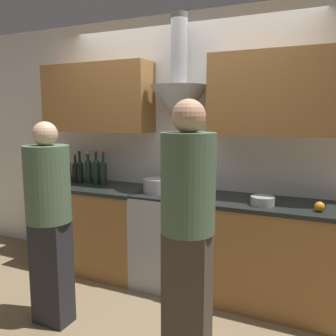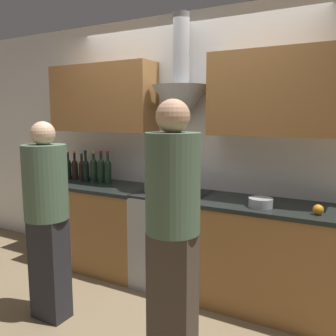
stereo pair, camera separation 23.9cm
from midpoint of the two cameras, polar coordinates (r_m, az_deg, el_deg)
ground_plane at (r=3.41m, az=0.40°, el=-19.93°), size 12.00×12.00×0.00m
wall_back at (r=3.52m, az=4.80°, el=5.90°), size 8.40×0.55×2.60m
counter_left at (r=3.95m, az=-9.62°, el=-8.92°), size 1.25×0.62×0.90m
counter_right at (r=3.21m, az=18.22°, el=-13.42°), size 1.22×0.62×0.90m
stove_range at (r=3.47m, az=2.83°, el=-11.22°), size 0.64×0.60×0.90m
wine_bottle_0 at (r=4.23m, az=-14.95°, el=0.27°), size 0.08×0.08×0.34m
wine_bottle_1 at (r=4.16m, az=-14.15°, el=-0.04°), size 0.07×0.07×0.31m
wine_bottle_2 at (r=4.11m, az=-13.13°, el=-0.09°), size 0.07×0.07×0.33m
wine_bottle_3 at (r=4.05m, az=-12.02°, el=-0.27°), size 0.07×0.07×0.31m
wine_bottle_4 at (r=3.97m, az=-11.37°, el=-0.24°), size 0.07×0.07×0.34m
wine_bottle_5 at (r=3.93m, az=-10.13°, el=-0.18°), size 0.08×0.08×0.34m
wine_bottle_6 at (r=3.86m, az=-8.94°, el=-0.27°), size 0.08×0.08×0.35m
wine_bottle_7 at (r=3.78m, az=-7.85°, el=-0.45°), size 0.07×0.07×0.35m
stock_pot at (r=3.37m, az=0.42°, el=-2.80°), size 0.26×0.26×0.13m
mixing_bowl at (r=3.27m, az=5.09°, el=-3.65°), size 0.24×0.24×0.08m
orange_fruit at (r=2.89m, az=25.18°, el=-6.08°), size 0.08×0.08×0.08m
saucepan at (r=2.96m, az=16.92°, el=-5.33°), size 0.19×0.19×0.07m
person_foreground_left at (r=2.90m, az=-16.63°, el=-6.96°), size 0.34×0.34×1.58m
person_foreground_right at (r=2.11m, az=4.05°, el=-9.99°), size 0.32×0.32×1.71m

